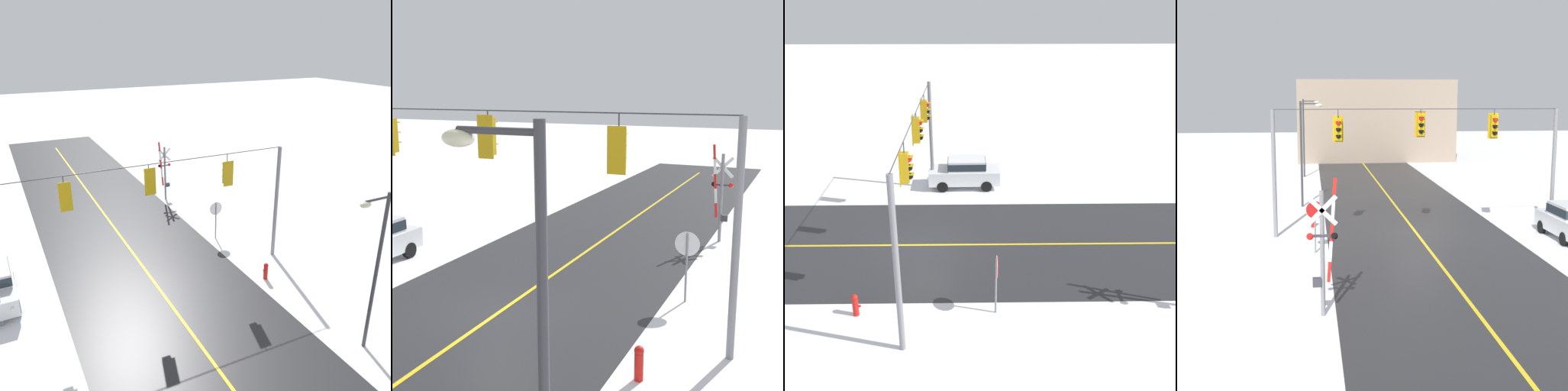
% 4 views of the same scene
% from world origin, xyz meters
% --- Properties ---
extents(ground_plane, '(160.00, 160.00, 0.00)m').
position_xyz_m(ground_plane, '(0.00, 0.00, 0.00)').
color(ground_plane, white).
extents(signal_span, '(14.20, 0.47, 6.22)m').
position_xyz_m(signal_span, '(0.01, -0.01, 4.27)').
color(signal_span, gray).
rests_on(signal_span, ground).
extents(stop_sign, '(0.80, 0.09, 2.35)m').
position_xyz_m(stop_sign, '(-5.09, -3.19, 1.71)').
color(stop_sign, gray).
rests_on(stop_sign, ground).
extents(railroad_crossing, '(0.98, 0.31, 4.40)m').
position_xyz_m(railroad_crossing, '(-4.88, -10.62, 2.25)').
color(railroad_crossing, gray).
rests_on(railroad_crossing, ground).
extents(streetlamp_near, '(1.39, 0.28, 6.50)m').
position_xyz_m(streetlamp_near, '(-5.59, 7.75, 3.92)').
color(streetlamp_near, '#38383D').
rests_on(streetlamp_near, ground).
extents(fire_hydrant, '(0.24, 0.31, 0.88)m').
position_xyz_m(fire_hydrant, '(-5.17, 1.93, 0.47)').
color(fire_hydrant, red).
rests_on(fire_hydrant, ground).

